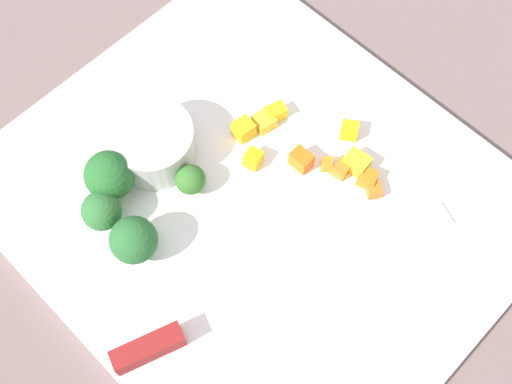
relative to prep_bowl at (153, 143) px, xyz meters
name	(u,v)px	position (x,y,z in m)	size (l,w,h in m)	color
ground_plane	(256,202)	(0.09, 0.03, -0.03)	(4.00, 4.00, 0.00)	#73605D
cutting_board	(256,200)	(0.09, 0.03, -0.03)	(0.43, 0.38, 0.01)	white
prep_bowl	(153,143)	(0.00, 0.00, 0.00)	(0.07, 0.07, 0.04)	beige
chef_knife	(229,312)	(0.15, -0.06, -0.01)	(0.12, 0.29, 0.02)	silver
carrot_dice_0	(374,190)	(0.16, 0.11, -0.01)	(0.01, 0.01, 0.01)	orange
carrot_dice_1	(327,165)	(0.12, 0.10, -0.01)	(0.01, 0.01, 0.01)	orange
carrot_dice_2	(367,178)	(0.15, 0.11, -0.01)	(0.02, 0.02, 0.01)	orange
carrot_dice_3	(301,160)	(0.10, 0.08, -0.01)	(0.02, 0.01, 0.02)	orange
carrot_dice_4	(342,168)	(0.13, 0.10, -0.01)	(0.02, 0.01, 0.01)	orange
pepper_dice_0	(349,130)	(0.11, 0.14, -0.01)	(0.01, 0.02, 0.01)	yellow
pepper_dice_1	(253,159)	(0.07, 0.06, -0.01)	(0.01, 0.02, 0.01)	yellow
pepper_dice_2	(276,112)	(0.05, 0.10, -0.01)	(0.01, 0.02, 0.01)	yellow
pepper_dice_3	(356,163)	(0.14, 0.12, -0.01)	(0.02, 0.02, 0.02)	yellow
pepper_dice_4	(264,121)	(0.05, 0.09, -0.01)	(0.02, 0.02, 0.01)	yellow
pepper_dice_5	(244,129)	(0.04, 0.07, -0.01)	(0.02, 0.02, 0.02)	yellow
broccoli_floret_0	(134,240)	(0.06, -0.07, 0.00)	(0.04, 0.04, 0.05)	#88C15E
broccoli_floret_1	(110,176)	(0.00, -0.05, 0.01)	(0.04, 0.04, 0.05)	#8AB764
broccoli_floret_2	(102,211)	(0.02, -0.07, 0.00)	(0.03, 0.03, 0.04)	#90B65F
broccoli_floret_3	(190,180)	(0.05, 0.00, 0.00)	(0.03, 0.03, 0.03)	#87B161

